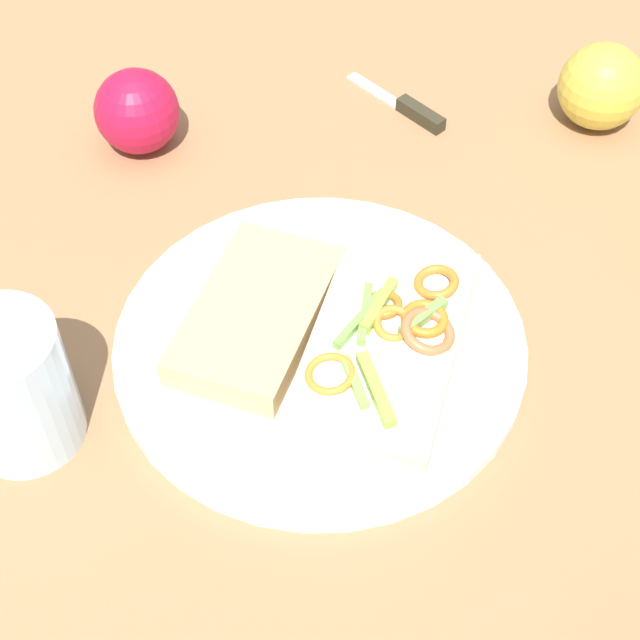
{
  "coord_description": "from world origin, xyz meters",
  "views": [
    {
      "loc": [
        0.33,
        0.26,
        0.53
      ],
      "look_at": [
        0.0,
        0.0,
        0.03
      ],
      "focal_mm": 54.17,
      "sensor_mm": 36.0,
      "label": 1
    }
  ],
  "objects": [
    {
      "name": "drinking_glass",
      "position": [
        0.17,
        -0.11,
        0.05
      ],
      "size": [
        0.07,
        0.07,
        0.1
      ],
      "primitive_type": "cylinder",
      "color": "silver",
      "rests_on": "ground_plane"
    },
    {
      "name": "plate",
      "position": [
        0.0,
        0.0,
        0.01
      ],
      "size": [
        0.29,
        0.29,
        0.01
      ],
      "primitive_type": "cylinder",
      "color": "white",
      "rests_on": "ground_plane"
    },
    {
      "name": "sandwich",
      "position": [
        -0.02,
        0.04,
        0.03
      ],
      "size": [
        0.2,
        0.16,
        0.04
      ],
      "rotation": [
        0.0,
        0.0,
        0.38
      ],
      "color": "beige",
      "rests_on": "plate"
    },
    {
      "name": "bread_slice_side",
      "position": [
        0.02,
        -0.04,
        0.02
      ],
      "size": [
        0.16,
        0.12,
        0.02
      ],
      "primitive_type": "cube",
      "rotation": [
        0.0,
        0.0,
        0.32
      ],
      "color": "tan",
      "rests_on": "plate"
    },
    {
      "name": "apple_0",
      "position": [
        -0.34,
        0.03,
        0.04
      ],
      "size": [
        0.08,
        0.08,
        0.07
      ],
      "primitive_type": "sphere",
      "rotation": [
        0.0,
        0.0,
        3.32
      ],
      "color": "gold",
      "rests_on": "ground_plane"
    },
    {
      "name": "knife",
      "position": [
        -0.26,
        -0.1,
        0.0
      ],
      "size": [
        0.03,
        0.11,
        0.01
      ],
      "rotation": [
        0.0,
        0.0,
        4.56
      ],
      "color": "silver",
      "rests_on": "ground_plane"
    },
    {
      "name": "apple_2",
      "position": [
        -0.08,
        -0.25,
        0.04
      ],
      "size": [
        0.09,
        0.09,
        0.07
      ],
      "primitive_type": "sphere",
      "rotation": [
        0.0,
        0.0,
        5.03
      ],
      "color": "#B51336",
      "rests_on": "ground_plane"
    },
    {
      "name": "ground_plane",
      "position": [
        0.0,
        0.0,
        0.0
      ],
      "size": [
        2.0,
        2.0,
        0.0
      ],
      "primitive_type": "plane",
      "color": "#956A45",
      "rests_on": "ground"
    }
  ]
}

